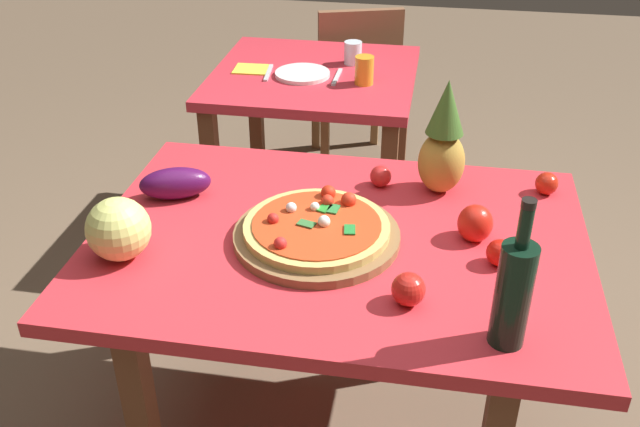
{
  "coord_description": "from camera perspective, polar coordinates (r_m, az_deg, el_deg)",
  "views": [
    {
      "loc": [
        0.22,
        -1.54,
        1.75
      ],
      "look_at": [
        -0.05,
        0.02,
        0.79
      ],
      "focal_mm": 40.09,
      "sensor_mm": 36.0,
      "label": 1
    }
  ],
  "objects": [
    {
      "name": "display_table",
      "position": [
        1.9,
        1.45,
        -3.96
      ],
      "size": [
        1.28,
        0.93,
        0.74
      ],
      "color": "brown",
      "rests_on": "ground_plane"
    },
    {
      "name": "background_table",
      "position": [
        3.0,
        -0.48,
        9.06
      ],
      "size": [
        0.82,
        0.8,
        0.74
      ],
      "color": "brown",
      "rests_on": "ground_plane"
    },
    {
      "name": "dining_chair",
      "position": [
        3.61,
        2.83,
        10.74
      ],
      "size": [
        0.51,
        0.51,
        0.85
      ],
      "rotation": [
        0.0,
        0.0,
        3.46
      ],
      "color": "brown",
      "rests_on": "ground_plane"
    },
    {
      "name": "pizza_board",
      "position": [
        1.83,
        -0.27,
        -1.8
      ],
      "size": [
        0.43,
        0.43,
        0.02
      ],
      "primitive_type": "cylinder",
      "color": "brown",
      "rests_on": "display_table"
    },
    {
      "name": "pizza",
      "position": [
        1.82,
        -0.25,
        -1.0
      ],
      "size": [
        0.38,
        0.38,
        0.06
      ],
      "color": "tan",
      "rests_on": "pizza_board"
    },
    {
      "name": "wine_bottle",
      "position": [
        1.5,
        15.18,
        -6.06
      ],
      "size": [
        0.08,
        0.08,
        0.35
      ],
      "color": "black",
      "rests_on": "display_table"
    },
    {
      "name": "pineapple_left",
      "position": [
        2.02,
        9.8,
        5.54
      ],
      "size": [
        0.13,
        0.13,
        0.34
      ],
      "color": "#AC8934",
      "rests_on": "display_table"
    },
    {
      "name": "melon",
      "position": [
        1.81,
        -15.79,
        -1.21
      ],
      "size": [
        0.16,
        0.16,
        0.16
      ],
      "primitive_type": "sphere",
      "color": "#DADF74",
      "rests_on": "display_table"
    },
    {
      "name": "bell_pepper",
      "position": [
        1.87,
        12.28,
        -0.77
      ],
      "size": [
        0.09,
        0.09,
        0.1
      ],
      "primitive_type": "ellipsoid",
      "color": "red",
      "rests_on": "display_table"
    },
    {
      "name": "eggplant",
      "position": [
        2.05,
        -11.48,
        2.38
      ],
      "size": [
        0.22,
        0.16,
        0.09
      ],
      "primitive_type": "ellipsoid",
      "rotation": [
        0.0,
        0.0,
        0.37
      ],
      "color": "#471045",
      "rests_on": "display_table"
    },
    {
      "name": "tomato_beside_pepper",
      "position": [
        1.62,
        7.07,
        -6.02
      ],
      "size": [
        0.08,
        0.08,
        0.08
      ],
      "primitive_type": "sphere",
      "color": "red",
      "rests_on": "display_table"
    },
    {
      "name": "tomato_at_corner",
      "position": [
        2.08,
        4.87,
        2.99
      ],
      "size": [
        0.06,
        0.06,
        0.06
      ],
      "primitive_type": "sphere",
      "color": "red",
      "rests_on": "display_table"
    },
    {
      "name": "tomato_near_board",
      "position": [
        1.79,
        14.17,
        -3.06
      ],
      "size": [
        0.07,
        0.07,
        0.07
      ],
      "primitive_type": "sphere",
      "color": "red",
      "rests_on": "display_table"
    },
    {
      "name": "tomato_by_bottle",
      "position": [
        2.13,
        17.64,
        2.3
      ],
      "size": [
        0.06,
        0.06,
        0.06
      ],
      "primitive_type": "sphere",
      "color": "red",
      "rests_on": "display_table"
    },
    {
      "name": "drinking_glass_juice",
      "position": [
        2.82,
        3.55,
        11.34
      ],
      "size": [
        0.07,
        0.07,
        0.11
      ],
      "primitive_type": "cylinder",
      "color": "orange",
      "rests_on": "background_table"
    },
    {
      "name": "drinking_glass_water",
      "position": [
        3.04,
        2.65,
        12.69
      ],
      "size": [
        0.07,
        0.07,
        0.09
      ],
      "primitive_type": "cylinder",
      "color": "silver",
      "rests_on": "background_table"
    },
    {
      "name": "dinner_plate",
      "position": [
        2.91,
        -1.41,
        11.08
      ],
      "size": [
        0.22,
        0.22,
        0.02
      ],
      "primitive_type": "cylinder",
      "color": "white",
      "rests_on": "background_table"
    },
    {
      "name": "fork_utensil",
      "position": [
        2.94,
        -4.14,
        11.15
      ],
      "size": [
        0.03,
        0.18,
        0.01
      ],
      "primitive_type": "cube",
      "rotation": [
        0.0,
        0.0,
        0.1
      ],
      "color": "silver",
      "rests_on": "background_table"
    },
    {
      "name": "knife_utensil",
      "position": [
        2.89,
        1.36,
        10.84
      ],
      "size": [
        0.02,
        0.18,
        0.01
      ],
      "primitive_type": "cube",
      "rotation": [
        0.0,
        0.0,
        -0.01
      ],
      "color": "silver",
      "rests_on": "background_table"
    },
    {
      "name": "napkin_folded",
      "position": [
        2.99,
        -5.49,
        11.4
      ],
      "size": [
        0.15,
        0.13,
        0.01
      ],
      "primitive_type": "cube",
      "rotation": [
        0.0,
        0.0,
        0.04
      ],
      "color": "yellow",
      "rests_on": "background_table"
    }
  ]
}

